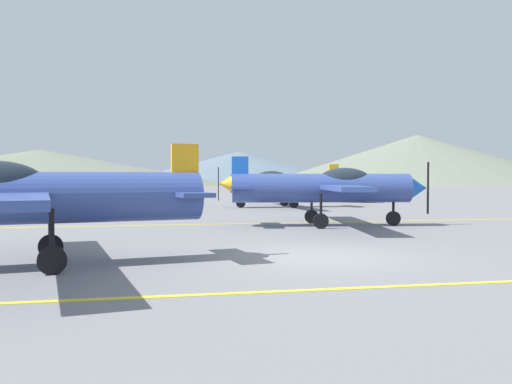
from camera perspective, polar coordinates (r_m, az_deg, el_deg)
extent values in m
plane|color=slate|center=(12.51, 6.20, -6.84)|extent=(400.00, 400.00, 0.00)
cube|color=yellow|center=(9.34, 12.66, -9.76)|extent=(80.00, 0.16, 0.01)
cube|color=yellow|center=(21.03, -1.06, -3.36)|extent=(80.00, 0.16, 0.01)
cylinder|color=#33478C|center=(11.87, -21.75, -0.58)|extent=(6.69, 2.22, 1.07)
cube|color=#33478C|center=(11.88, -23.62, -0.36)|extent=(2.56, 8.61, 0.16)
cube|color=#33478C|center=(12.23, -7.49, -0.18)|extent=(1.11, 2.61, 0.10)
cube|color=#F2A519|center=(12.23, -7.50, 2.32)|extent=(0.62, 0.22, 1.17)
cylinder|color=black|center=(12.98, -20.83, -3.25)|extent=(0.10, 0.10, 0.98)
cylinder|color=black|center=(13.03, -20.81, -5.39)|extent=(0.56, 0.21, 0.54)
cylinder|color=black|center=(10.85, -20.71, -4.20)|extent=(0.10, 0.10, 0.98)
cylinder|color=black|center=(10.91, -20.68, -6.75)|extent=(0.56, 0.21, 0.54)
cylinder|color=#33478C|center=(20.20, 6.89, 0.41)|extent=(6.69, 2.02, 1.07)
cone|color=blue|center=(21.13, 16.67, 0.41)|extent=(0.81, 1.00, 0.91)
cube|color=black|center=(21.26, 17.66, 0.41)|extent=(0.06, 0.12, 1.94)
ellipsoid|color=#1E2833|center=(20.36, 9.32, 1.31)|extent=(2.05, 1.15, 0.87)
cube|color=#33478C|center=(20.27, 7.97, 0.55)|extent=(2.31, 8.62, 0.16)
cube|color=#33478C|center=(19.91, -1.69, 0.54)|extent=(1.04, 2.60, 0.10)
cube|color=blue|center=(19.91, -1.69, 2.08)|extent=(0.62, 0.20, 1.17)
cylinder|color=black|center=(20.86, 14.27, -1.37)|extent=(0.10, 0.10, 0.98)
cylinder|color=black|center=(20.89, 14.26, -2.71)|extent=(0.56, 0.19, 0.54)
cylinder|color=black|center=(19.14, 6.85, -1.60)|extent=(0.10, 0.10, 0.98)
cylinder|color=black|center=(19.17, 6.85, -3.06)|extent=(0.56, 0.19, 0.54)
cylinder|color=black|center=(21.25, 5.87, -1.27)|extent=(0.10, 0.10, 0.98)
cylinder|color=black|center=(21.28, 5.87, -2.59)|extent=(0.56, 0.19, 0.54)
cylinder|color=#33478C|center=(32.21, 3.15, 0.89)|extent=(6.61, 1.11, 1.07)
cone|color=#F2A519|center=(31.47, -3.28, 0.87)|extent=(0.69, 0.91, 0.91)
cube|color=black|center=(31.42, -3.98, 0.87)|extent=(0.04, 0.12, 1.94)
ellipsoid|color=#1E2833|center=(31.99, 1.63, 1.46)|extent=(1.95, 0.89, 0.87)
cube|color=#33478C|center=(32.11, 2.48, 0.97)|extent=(1.13, 8.56, 0.16)
cube|color=#33478C|center=(33.11, 8.19, 0.98)|extent=(0.70, 2.53, 0.10)
cube|color=#F2A519|center=(33.11, 8.20, 1.90)|extent=(0.61, 0.12, 1.17)
cylinder|color=black|center=(31.64, -1.62, -0.30)|extent=(0.10, 0.10, 0.98)
cylinder|color=black|center=(31.66, -1.62, -1.18)|extent=(0.54, 0.12, 0.54)
cylinder|color=black|center=(33.31, 3.00, -0.20)|extent=(0.10, 0.10, 0.98)
cylinder|color=black|center=(33.33, 3.00, -1.04)|extent=(0.54, 0.12, 0.54)
cylinder|color=black|center=(31.24, 3.99, -0.33)|extent=(0.10, 0.10, 0.98)
cylinder|color=black|center=(31.27, 3.99, -1.22)|extent=(0.54, 0.12, 0.54)
cube|color=red|center=(40.38, 11.22, 0.01)|extent=(3.71, 4.62, 0.75)
cube|color=black|center=(40.51, 11.25, 0.93)|extent=(2.58, 2.88, 0.55)
cylinder|color=black|center=(39.12, 9.64, -0.59)|extent=(0.51, 0.66, 0.64)
cylinder|color=black|center=(38.87, 12.26, -0.62)|extent=(0.51, 0.66, 0.64)
cylinder|color=black|center=(41.92, 10.25, -0.44)|extent=(0.51, 0.66, 0.64)
cylinder|color=black|center=(41.69, 12.70, -0.47)|extent=(0.51, 0.66, 0.64)
cone|color=slate|center=(126.55, -21.75, 2.45)|extent=(84.25, 84.25, 7.64)
cone|color=slate|center=(159.00, -1.79, 2.65)|extent=(69.89, 69.89, 9.10)
cone|color=slate|center=(147.16, 16.60, 3.34)|extent=(79.46, 79.46, 12.62)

